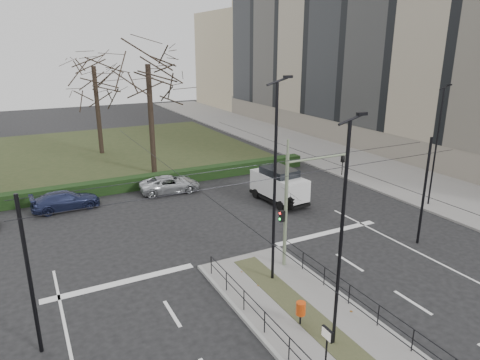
% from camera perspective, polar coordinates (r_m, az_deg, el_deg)
% --- Properties ---
extents(ground, '(140.00, 140.00, 0.00)m').
position_cam_1_polar(ground, '(18.83, 7.33, -16.56)').
color(ground, black).
rests_on(ground, ground).
extents(median_island, '(4.40, 15.00, 0.14)m').
position_cam_1_polar(median_island, '(17.21, 12.36, -20.28)').
color(median_island, slate).
rests_on(median_island, ground).
extents(sidewalk_east, '(8.00, 90.00, 0.14)m').
position_cam_1_polar(sidewalk_east, '(45.27, 10.35, 3.83)').
color(sidewalk_east, slate).
rests_on(sidewalk_east, ground).
extents(park, '(38.00, 26.00, 0.10)m').
position_cam_1_polar(park, '(45.98, -22.80, 2.92)').
color(park, '#263018').
rests_on(park, ground).
extents(hedge, '(38.00, 1.00, 1.00)m').
position_cam_1_polar(hedge, '(32.97, -20.61, -1.36)').
color(hedge, black).
rests_on(hedge, ground).
extents(apartment_block, '(13.09, 52.10, 21.64)m').
position_cam_1_polar(apartment_block, '(52.17, 18.71, 16.45)').
color(apartment_block, tan).
rests_on(apartment_block, ground).
extents(median_railing, '(4.14, 13.24, 0.92)m').
position_cam_1_polar(median_railing, '(16.61, 12.80, -17.97)').
color(median_railing, black).
rests_on(median_railing, median_island).
extents(catenary, '(20.00, 34.00, 6.00)m').
position_cam_1_polar(catenary, '(18.39, 4.87, -5.22)').
color(catenary, black).
rests_on(catenary, ground).
extents(traffic_light, '(3.85, 2.21, 5.67)m').
position_cam_1_polar(traffic_light, '(20.52, 6.92, -2.78)').
color(traffic_light, gray).
rests_on(traffic_light, median_island).
extents(litter_bin, '(0.38, 0.38, 0.97)m').
position_cam_1_polar(litter_bin, '(17.31, 8.11, -16.64)').
color(litter_bin, black).
rests_on(litter_bin, median_island).
extents(info_panel, '(0.11, 0.49, 1.89)m').
position_cam_1_polar(info_panel, '(14.66, 11.52, -20.15)').
color(info_panel, black).
rests_on(info_panel, median_island).
extents(streetlamp_median_near, '(0.70, 0.14, 8.37)m').
position_cam_1_polar(streetlamp_median_near, '(14.87, 13.41, -7.24)').
color(streetlamp_median_near, black).
rests_on(streetlamp_median_near, median_island).
extents(streetlamp_median_far, '(0.77, 0.16, 9.20)m').
position_cam_1_polar(streetlamp_median_far, '(18.60, 4.71, -0.35)').
color(streetlamp_median_far, black).
rests_on(streetlamp_median_far, median_island).
extents(streetlamp_sidewalk, '(0.67, 0.14, 8.04)m').
position_cam_1_polar(streetlamp_sidewalk, '(31.04, 24.71, 4.20)').
color(streetlamp_sidewalk, black).
rests_on(streetlamp_sidewalk, sidewalk_east).
extents(parked_car_third, '(4.41, 1.97, 1.26)m').
position_cam_1_polar(parked_car_third, '(30.88, -22.22, -2.53)').
color(parked_car_third, '#1F2649').
rests_on(parked_car_third, ground).
extents(parked_car_fourth, '(4.65, 2.48, 1.24)m').
position_cam_1_polar(parked_car_fourth, '(32.40, -9.32, -0.54)').
color(parked_car_fourth, '#B0B3B8').
rests_on(parked_car_fourth, ground).
extents(white_van, '(2.39, 4.71, 2.44)m').
position_cam_1_polar(white_van, '(29.92, 5.22, -0.59)').
color(white_van, silver).
rests_on(white_van, ground).
extents(bare_tree_center, '(6.64, 6.64, 11.39)m').
position_cam_1_polar(bare_tree_center, '(44.72, -18.88, 13.38)').
color(bare_tree_center, black).
rests_on(bare_tree_center, park).
extents(bare_tree_near, '(6.85, 6.85, 11.98)m').
position_cam_1_polar(bare_tree_near, '(36.13, -12.14, 13.83)').
color(bare_tree_near, black).
rests_on(bare_tree_near, park).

